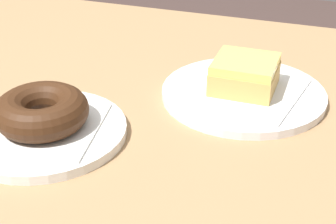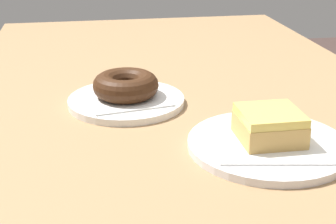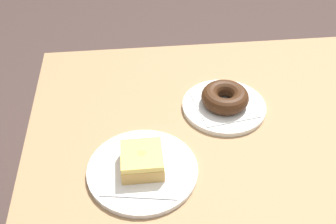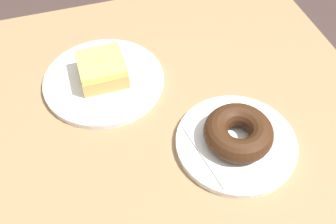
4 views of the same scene
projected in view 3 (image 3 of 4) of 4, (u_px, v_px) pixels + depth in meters
table at (282, 160)px, 0.97m from camera, size 1.18×0.80×0.71m
plate_chocolate_ring at (224, 106)px, 0.99m from camera, size 0.20×0.20×0.01m
napkin_chocolate_ring at (224, 104)px, 0.98m from camera, size 0.15×0.15×0.00m
donut_chocolate_ring at (225, 97)px, 0.97m from camera, size 0.11×0.11×0.04m
plate_glazed_square at (143, 170)px, 0.83m from camera, size 0.23×0.23×0.01m
napkin_glazed_square at (142, 168)px, 0.83m from camera, size 0.17×0.17×0.00m
donut_glazed_square at (142, 160)px, 0.81m from camera, size 0.08×0.08×0.04m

